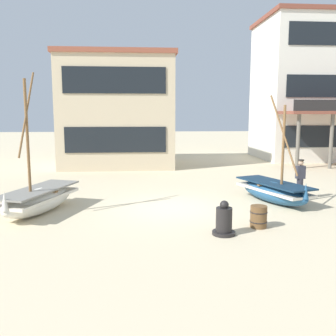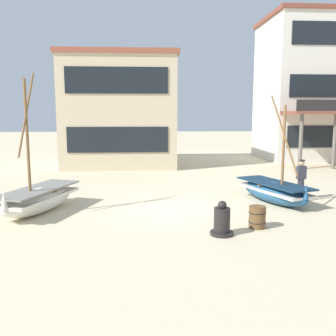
# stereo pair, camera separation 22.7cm
# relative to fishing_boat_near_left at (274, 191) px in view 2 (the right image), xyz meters

# --- Properties ---
(ground_plane) EXTENTS (120.00, 120.00, 0.00)m
(ground_plane) POSITION_rel_fishing_boat_near_left_xyz_m (-4.27, -0.60, -0.47)
(ground_plane) COLOR beige
(fishing_boat_near_left) EXTENTS (2.36, 3.77, 4.29)m
(fishing_boat_near_left) POSITION_rel_fishing_boat_near_left_xyz_m (0.00, 0.00, 0.00)
(fishing_boat_near_left) COLOR #23517A
(fishing_boat_near_left) RESTS_ON ground
(fishing_boat_centre_large) EXTENTS (2.43, 3.93, 4.99)m
(fishing_boat_centre_large) POSITION_rel_fishing_boat_near_left_xyz_m (-9.08, -0.90, 0.04)
(fishing_boat_centre_large) COLOR silver
(fishing_boat_centre_large) RESTS_ON ground
(fisherman_by_hull) EXTENTS (0.38, 0.26, 1.68)m
(fisherman_by_hull) POSITION_rel_fishing_boat_near_left_xyz_m (1.28, 0.45, 0.36)
(fisherman_by_hull) COLOR #33333D
(fisherman_by_hull) RESTS_ON ground
(capstan_winch) EXTENTS (0.69, 0.69, 1.04)m
(capstan_winch) POSITION_rel_fishing_boat_near_left_xyz_m (-2.94, -3.85, -0.06)
(capstan_winch) COLOR black
(capstan_winch) RESTS_ON ground
(wooden_barrel) EXTENTS (0.56, 0.56, 0.70)m
(wooden_barrel) POSITION_rel_fishing_boat_near_left_xyz_m (-1.69, -3.24, -0.12)
(wooden_barrel) COLOR brown
(wooden_barrel) RESTS_ON ground
(harbor_building_main) EXTENTS (7.66, 6.27, 7.47)m
(harbor_building_main) POSITION_rel_fishing_boat_near_left_xyz_m (-6.84, 11.68, 3.27)
(harbor_building_main) COLOR beige
(harbor_building_main) RESTS_ON ground
(harbor_building_annex) EXTENTS (8.12, 9.58, 10.89)m
(harbor_building_annex) POSITION_rel_fishing_boat_near_left_xyz_m (8.15, 14.51, 4.96)
(harbor_building_annex) COLOR silver
(harbor_building_annex) RESTS_ON ground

